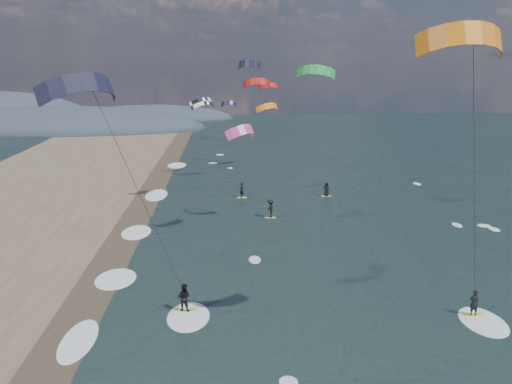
{
  "coord_description": "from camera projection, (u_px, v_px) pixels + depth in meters",
  "views": [
    {
      "loc": [
        -2.57,
        -23.4,
        15.54
      ],
      "look_at": [
        -1.0,
        12.0,
        7.0
      ],
      "focal_mm": 40.0,
      "sensor_mm": 36.0,
      "label": 1
    }
  ],
  "objects": [
    {
      "name": "kitesurfer_near_a",
      "position": [
        475.0,
        107.0,
        26.87
      ],
      "size": [
        7.63,
        8.31,
        17.36
      ],
      "color": "#D6EE2A",
      "rests_on": "ground"
    },
    {
      "name": "bg_kite_field",
      "position": [
        257.0,
        92.0,
        70.85
      ],
      "size": [
        12.59,
        61.4,
        8.78
      ],
      "color": "green",
      "rests_on": "ground"
    },
    {
      "name": "wet_sand_strip",
      "position": [
        82.0,
        310.0,
        35.67
      ],
      "size": [
        3.0,
        240.0,
        0.0
      ],
      "primitive_type": "cube",
      "color": "#382D23",
      "rests_on": "ground"
    },
    {
      "name": "shoreline_surf",
      "position": [
        116.0,
        280.0,
        40.33
      ],
      "size": [
        2.4,
        79.4,
        0.11
      ],
      "color": "white",
      "rests_on": "ground"
    },
    {
      "name": "coastal_hills",
      "position": [
        45.0,
        125.0,
        129.3
      ],
      "size": [
        80.0,
        41.0,
        15.0
      ],
      "color": "#3D4756",
      "rests_on": "ground"
    },
    {
      "name": "far_kitesurfers",
      "position": [
        279.0,
        200.0,
        59.01
      ],
      "size": [
        10.69,
        9.56,
        1.85
      ],
      "color": "#D6EE2A",
      "rests_on": "ground"
    },
    {
      "name": "kitesurfer_near_b",
      "position": [
        125.0,
        165.0,
        28.85
      ],
      "size": [
        7.09,
        9.24,
        15.27
      ],
      "color": "#D6EE2A",
      "rests_on": "ground"
    }
  ]
}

